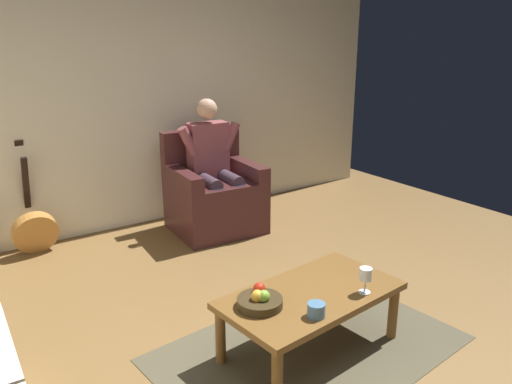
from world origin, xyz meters
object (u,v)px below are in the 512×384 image
Objects in this scene: person_seated at (214,162)px; guitar at (35,228)px; candle_jar at (316,310)px; coffee_table at (311,300)px; wine_glass_near at (366,276)px; fruit_bowl at (260,300)px; armchair at (214,196)px.

guitar is at bearing -10.34° from person_seated.
person_seated is 2.35m from candle_jar.
wine_glass_near reaches higher than coffee_table.
wine_glass_near is (-1.28, 2.61, 0.27)m from guitar.
person_seated is 2.17m from fruit_bowl.
coffee_table is at bearing 113.02° from guitar.
person_seated is 7.97× the size of wine_glass_near.
guitar is 10.03× the size of candle_jar.
wine_glass_near is (-0.25, 0.18, 0.16)m from coffee_table.
guitar is at bearing -63.80° from wine_glass_near.
fruit_bowl is at bearing -7.21° from coffee_table.
guitar is 2.79m from candle_jar.
fruit_bowl is at bearing 70.90° from person_seated.
wine_glass_near reaches higher than candle_jar.
wine_glass_near is at bearing 116.20° from guitar.
guitar is at bearing -9.63° from armchair.
guitar reaches higher than coffee_table.
coffee_table is at bearing 79.88° from person_seated.
armchair is at bearing -90.00° from person_seated.
candle_jar is at bearing 77.71° from armchair.
guitar is 6.23× the size of wine_glass_near.
wine_glass_near is 0.62× the size of fruit_bowl.
coffee_table is (0.52, 2.02, -0.34)m from person_seated.
fruit_bowl is at bearing 106.24° from guitar.
guitar reaches higher than fruit_bowl.
person_seated reaches higher than candle_jar.
wine_glass_near is at bearing 87.34° from person_seated.
guitar reaches higher than wine_glass_near.
coffee_table is 0.35m from fruit_bowl.
armchair is at bearing -106.63° from candle_jar.
person_seated is 1.12× the size of coffee_table.
armchair is 0.34m from person_seated.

